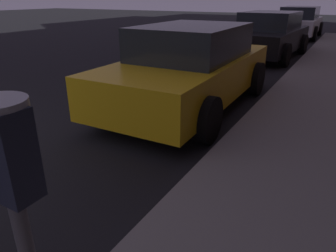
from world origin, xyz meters
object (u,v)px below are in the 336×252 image
object	(u,v)px
car_yellow_cab	(191,67)
car_black	(269,35)
parking_meter	(16,204)
car_white	(299,22)

from	to	relation	value
car_yellow_cab	car_black	world-z (taller)	same
parking_meter	car_white	xyz separation A→B (m)	(-1.54, 16.68, -0.53)
parking_meter	car_yellow_cab	size ratio (longest dim) A/B	0.34
parking_meter	car_white	distance (m)	16.76
car_black	car_yellow_cab	bearing A→B (deg)	-90.01
parking_meter	car_black	distance (m)	10.48
car_yellow_cab	car_white	bearing A→B (deg)	90.00
car_yellow_cab	car_white	world-z (taller)	same
car_yellow_cab	car_white	xyz separation A→B (m)	(0.00, 12.17, 0.01)
parking_meter	car_yellow_cab	distance (m)	4.80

